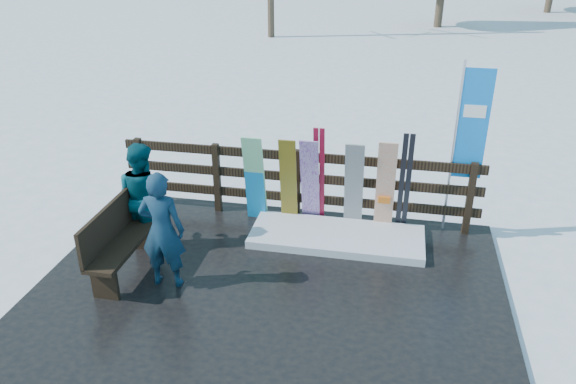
% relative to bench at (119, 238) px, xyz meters
% --- Properties ---
extents(ground, '(700.00, 700.00, 0.00)m').
position_rel_bench_xyz_m(ground, '(2.02, -0.22, -0.60)').
color(ground, white).
rests_on(ground, ground).
extents(deck, '(6.00, 5.00, 0.08)m').
position_rel_bench_xyz_m(deck, '(2.02, -0.22, -0.56)').
color(deck, black).
rests_on(deck, ground).
extents(fence, '(5.60, 0.10, 1.15)m').
position_rel_bench_xyz_m(fence, '(2.02, 1.98, 0.14)').
color(fence, black).
rests_on(fence, deck).
extents(snow_patch, '(2.54, 1.00, 0.12)m').
position_rel_bench_xyz_m(snow_patch, '(2.74, 1.38, -0.46)').
color(snow_patch, white).
rests_on(snow_patch, deck).
extents(bench, '(0.40, 1.50, 0.97)m').
position_rel_bench_xyz_m(bench, '(0.00, 0.00, 0.00)').
color(bench, black).
rests_on(bench, deck).
extents(snowboard_0, '(0.30, 0.24, 1.34)m').
position_rel_bench_xyz_m(snowboard_0, '(1.40, 1.76, 0.15)').
color(snowboard_0, '#1282C3').
rests_on(snowboard_0, deck).
extents(snowboard_1, '(0.31, 0.36, 1.45)m').
position_rel_bench_xyz_m(snowboard_1, '(1.41, 1.76, 0.21)').
color(snowboard_1, white).
rests_on(snowboard_1, deck).
extents(snowboard_2, '(0.26, 0.27, 1.43)m').
position_rel_bench_xyz_m(snowboard_2, '(1.93, 1.76, 0.20)').
color(snowboard_2, gold).
rests_on(snowboard_2, deck).
extents(snowboard_3, '(0.27, 0.45, 1.47)m').
position_rel_bench_xyz_m(snowboard_3, '(2.26, 1.76, 0.22)').
color(snowboard_3, silver).
rests_on(snowboard_3, deck).
extents(snowboard_4, '(0.28, 0.35, 1.45)m').
position_rel_bench_xyz_m(snowboard_4, '(2.92, 1.76, 0.21)').
color(snowboard_4, black).
rests_on(snowboard_4, deck).
extents(snowboard_5, '(0.27, 0.29, 1.50)m').
position_rel_bench_xyz_m(snowboard_5, '(3.38, 1.76, 0.23)').
color(snowboard_5, silver).
rests_on(snowboard_5, deck).
extents(ski_pair_a, '(0.16, 0.28, 1.62)m').
position_rel_bench_xyz_m(ski_pair_a, '(2.39, 1.83, 0.30)').
color(ski_pair_a, maroon).
rests_on(ski_pair_a, deck).
extents(ski_pair_b, '(0.17, 0.24, 1.62)m').
position_rel_bench_xyz_m(ski_pair_b, '(3.66, 1.83, 0.29)').
color(ski_pair_b, black).
rests_on(ski_pair_b, deck).
extents(rental_flag, '(0.45, 0.04, 2.60)m').
position_rel_bench_xyz_m(rental_flag, '(4.46, 2.03, 1.09)').
color(rental_flag, silver).
rests_on(rental_flag, deck).
extents(person_front, '(0.60, 0.41, 1.58)m').
position_rel_bench_xyz_m(person_front, '(0.70, -0.14, 0.27)').
color(person_front, '#164053').
rests_on(person_front, deck).
extents(person_back, '(0.92, 0.81, 1.56)m').
position_rel_bench_xyz_m(person_back, '(0.03, 0.76, 0.27)').
color(person_back, '#084856').
rests_on(person_back, deck).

